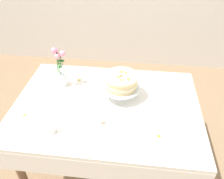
# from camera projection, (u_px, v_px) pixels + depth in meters

# --- Properties ---
(ground_plane) EXTENTS (12.00, 12.00, 0.00)m
(ground_plane) POSITION_uv_depth(u_px,v_px,m) (107.00, 162.00, 2.20)
(ground_plane) COLOR #8C7051
(dining_table) EXTENTS (1.40, 1.00, 0.74)m
(dining_table) POSITION_uv_depth(u_px,v_px,m) (106.00, 114.00, 1.79)
(dining_table) COLOR white
(dining_table) RESTS_ON ground
(linen_napkin) EXTENTS (0.35, 0.35, 0.00)m
(linen_napkin) POSITION_uv_depth(u_px,v_px,m) (121.00, 97.00, 1.82)
(linen_napkin) COLOR white
(linen_napkin) RESTS_ON dining_table
(cake_stand) EXTENTS (0.29, 0.29, 0.10)m
(cake_stand) POSITION_uv_depth(u_px,v_px,m) (121.00, 89.00, 1.77)
(cake_stand) COLOR silver
(cake_stand) RESTS_ON linen_napkin
(layer_cake) EXTENTS (0.25, 0.25, 0.11)m
(layer_cake) POSITION_uv_depth(u_px,v_px,m) (121.00, 81.00, 1.72)
(layer_cake) COLOR beige
(layer_cake) RESTS_ON cake_stand
(flower_vase) EXTENTS (0.10, 0.11, 0.35)m
(flower_vase) POSITION_uv_depth(u_px,v_px,m) (61.00, 70.00, 1.85)
(flower_vase) COLOR silver
(flower_vase) RESTS_ON dining_table
(teacup) EXTENTS (0.13, 0.13, 0.06)m
(teacup) POSITION_uv_depth(u_px,v_px,m) (50.00, 129.00, 1.51)
(teacup) COLOR white
(teacup) RESTS_ON dining_table
(loose_petal_0) EXTENTS (0.04, 0.05, 0.00)m
(loose_petal_0) POSITION_uv_depth(u_px,v_px,m) (103.00, 123.00, 1.59)
(loose_petal_0) COLOR #E56B51
(loose_petal_0) RESTS_ON dining_table
(loose_petal_1) EXTENTS (0.04, 0.04, 0.01)m
(loose_petal_1) POSITION_uv_depth(u_px,v_px,m) (159.00, 136.00, 1.50)
(loose_petal_1) COLOR orange
(loose_petal_1) RESTS_ON dining_table
(loose_petal_2) EXTENTS (0.03, 0.03, 0.00)m
(loose_petal_2) POSITION_uv_depth(u_px,v_px,m) (24.00, 115.00, 1.65)
(loose_petal_2) COLOR yellow
(loose_petal_2) RESTS_ON dining_table
(loose_petal_3) EXTENTS (0.04, 0.04, 0.01)m
(loose_petal_3) POSITION_uv_depth(u_px,v_px,m) (79.00, 80.00, 2.00)
(loose_petal_3) COLOR yellow
(loose_petal_3) RESTS_ON dining_table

